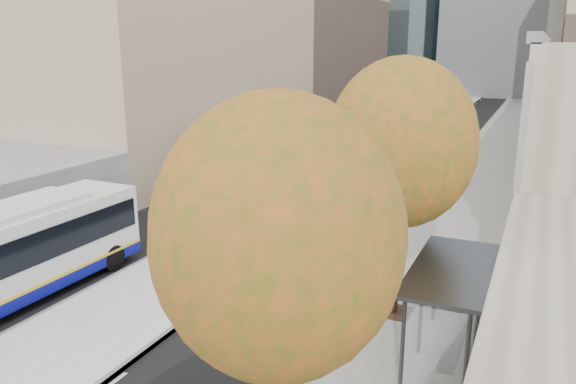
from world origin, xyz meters
The scene contains 7 objects.
bus_platform centered at (-3.88, 35.00, 0.07)m, with size 4.25×150.00×0.15m, color silver.
sidewalk centered at (4.12, 35.00, 0.04)m, with size 4.75×150.00×0.08m, color gray.
bus_shelter centered at (5.69, 10.96, 2.19)m, with size 1.90×4.40×2.53m.
tree_b centered at (3.60, 5.00, 5.04)m, with size 4.00×4.00×6.97m.
tree_c centered at (3.60, 13.00, 5.25)m, with size 4.20×4.20×7.28m.
bus_far centered at (-7.49, 30.60, 1.59)m, with size 2.59×17.43×2.90m.
distant_car centered at (-7.71, 44.11, 0.70)m, with size 1.65×4.10×1.40m, color silver.
Camera 1 is at (7.20, -2.45, 7.97)m, focal length 35.00 mm.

